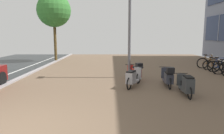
# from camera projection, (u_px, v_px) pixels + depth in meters

# --- Properties ---
(bicycle_rack_05) EXTENTS (1.23, 0.58, 0.94)m
(bicycle_rack_05) POSITION_uv_depth(u_px,v_px,m) (224.00, 69.00, 11.46)
(bicycle_rack_05) COLOR black
(bicycle_rack_05) RESTS_ON ground
(bicycle_rack_06) EXTENTS (1.27, 0.69, 0.99)m
(bicycle_rack_06) POSITION_uv_depth(u_px,v_px,m) (220.00, 67.00, 12.20)
(bicycle_rack_06) COLOR black
(bicycle_rack_06) RESTS_ON ground
(bicycle_rack_07) EXTENTS (1.24, 0.50, 0.93)m
(bicycle_rack_07) POSITION_uv_depth(u_px,v_px,m) (213.00, 65.00, 12.94)
(bicycle_rack_07) COLOR black
(bicycle_rack_07) RESTS_ON ground
(bicycle_rack_08) EXTENTS (1.39, 0.53, 1.01)m
(bicycle_rack_08) POSITION_uv_depth(u_px,v_px,m) (208.00, 63.00, 13.68)
(bicycle_rack_08) COLOR black
(bicycle_rack_08) RESTS_ON ground
(scooter_near) EXTENTS (0.52, 1.81, 0.94)m
(scooter_near) POSITION_uv_depth(u_px,v_px,m) (168.00, 77.00, 8.73)
(scooter_near) COLOR black
(scooter_near) RESTS_ON ground
(scooter_mid) EXTENTS (0.90, 1.62, 0.81)m
(scooter_mid) POSITION_uv_depth(u_px,v_px,m) (133.00, 78.00, 8.68)
(scooter_mid) COLOR black
(scooter_mid) RESTS_ON ground
(scooter_far) EXTENTS (0.52, 1.77, 0.79)m
(scooter_far) POSITION_uv_depth(u_px,v_px,m) (186.00, 85.00, 7.43)
(scooter_far) COLOR black
(scooter_far) RESTS_ON ground
(scooter_extra) EXTENTS (0.75, 1.58, 0.92)m
(scooter_extra) POSITION_uv_depth(u_px,v_px,m) (136.00, 72.00, 10.04)
(scooter_extra) COLOR black
(scooter_extra) RESTS_ON ground
(lamp_post) EXTENTS (0.20, 0.52, 5.23)m
(lamp_post) POSITION_uv_depth(u_px,v_px,m) (130.00, 21.00, 10.26)
(lamp_post) COLOR slate
(lamp_post) RESTS_ON ground
(street_tree) EXTENTS (2.80, 2.80, 5.69)m
(street_tree) POSITION_uv_depth(u_px,v_px,m) (54.00, 10.00, 16.94)
(street_tree) COLOR brown
(street_tree) RESTS_ON ground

